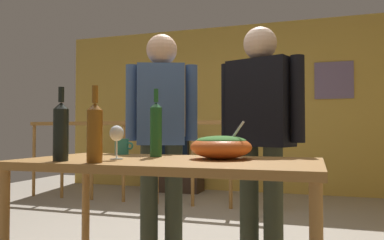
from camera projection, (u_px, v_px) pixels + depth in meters
The scene contains 14 objects.
back_wall at pixel (247, 108), 5.91m from camera, with size 6.21×0.10×2.60m, color gold.
framed_picture at pixel (334, 80), 5.47m from camera, with size 0.53×0.03×0.54m, color slate.
stair_railing at pixel (175, 151), 4.78m from camera, with size 3.47×0.10×1.12m.
tv_console at pixel (173, 176), 5.88m from camera, with size 0.90×0.40×0.45m, color #38281E.
flat_screen_tv at pixel (173, 147), 5.87m from camera, with size 0.53×0.12×0.40m.
serving_table at pixel (168, 174), 1.92m from camera, with size 1.51×0.76×0.79m.
salad_bowl at pixel (221, 146), 1.96m from camera, with size 0.32×0.32×0.20m.
wine_glass at pixel (117, 135), 1.92m from camera, with size 0.07×0.07×0.17m.
wine_bottle_dark at pixel (61, 130), 1.82m from camera, with size 0.07×0.07×0.36m.
wine_bottle_green at pixel (156, 128), 2.13m from camera, with size 0.07×0.07×0.38m.
wine_bottle_amber at pixel (95, 131), 1.72m from camera, with size 0.07×0.07×0.35m.
mug_teal at pixel (122, 147), 2.34m from camera, with size 0.12×0.09×0.10m.
person_standing_left at pixel (162, 126), 2.79m from camera, with size 0.51×0.32×1.65m.
person_standing_right at pixel (261, 124), 2.56m from camera, with size 0.59×0.35×1.65m.
Camera 1 is at (1.00, -2.64, 0.93)m, focal length 35.30 mm.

